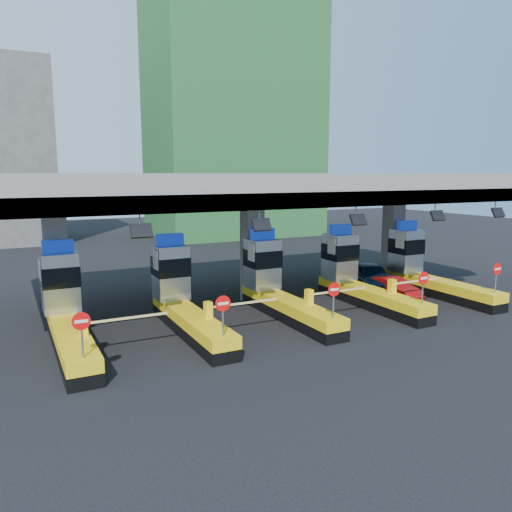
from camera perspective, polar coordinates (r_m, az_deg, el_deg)
name	(u,v)px	position (r m, az deg, el deg)	size (l,w,h in m)	color
ground	(279,314)	(25.27, 2.62, -6.66)	(120.00, 120.00, 0.00)	black
toll_canopy	(253,190)	(26.83, -0.32, 7.57)	(28.00, 12.09, 7.00)	slate
toll_lane_far_left	(65,310)	(22.20, -20.94, -5.81)	(4.43, 8.00, 4.16)	black
toll_lane_left	(181,297)	(23.19, -8.55, -4.65)	(4.43, 8.00, 4.16)	black
toll_lane_center	(276,286)	(25.16, 2.34, -3.45)	(4.43, 8.00, 4.16)	black
toll_lane_right	(356,277)	(27.89, 11.35, -2.35)	(4.43, 8.00, 4.16)	black
toll_lane_far_right	(424,269)	(31.19, 18.60, -1.43)	(4.43, 8.00, 4.16)	black
bg_building_scaffold	(233,111)	(58.71, -2.66, 16.24)	(18.00, 12.00, 28.00)	#1E5926
van	(371,277)	(30.96, 13.00, -2.32)	(1.96, 4.88, 1.66)	black
red_car	(393,288)	(29.31, 15.43, -3.54)	(1.26, 3.61, 1.19)	#960B0C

